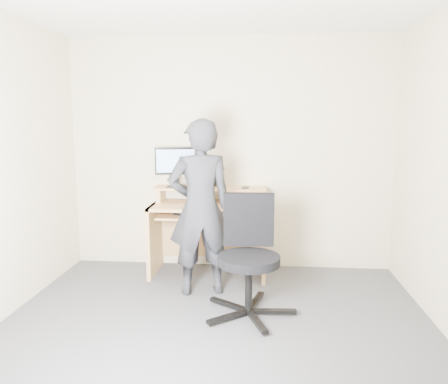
# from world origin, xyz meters

# --- Properties ---
(ground) EXTENTS (3.50, 3.50, 0.00)m
(ground) POSITION_xyz_m (0.00, 0.00, 0.00)
(ground) COLOR #48484C
(ground) RESTS_ON ground
(back_wall) EXTENTS (3.50, 0.02, 2.50)m
(back_wall) POSITION_xyz_m (0.00, 1.75, 1.25)
(back_wall) COLOR beige
(back_wall) RESTS_ON ground
(desk) EXTENTS (1.20, 0.60, 0.91)m
(desk) POSITION_xyz_m (-0.20, 1.53, 0.55)
(desk) COLOR tan
(desk) RESTS_ON ground
(monitor) EXTENTS (0.44, 0.15, 0.42)m
(monitor) POSITION_xyz_m (-0.56, 1.57, 1.16)
(monitor) COLOR black
(monitor) RESTS_ON desk
(external_drive) EXTENTS (0.10, 0.14, 0.20)m
(external_drive) POSITION_xyz_m (-0.20, 1.63, 1.01)
(external_drive) COLOR black
(external_drive) RESTS_ON desk
(travel_mug) EXTENTS (0.09, 0.09, 0.20)m
(travel_mug) POSITION_xyz_m (-0.09, 1.57, 1.01)
(travel_mug) COLOR #BABABF
(travel_mug) RESTS_ON desk
(smartphone) EXTENTS (0.08, 0.13, 0.01)m
(smartphone) POSITION_xyz_m (0.18, 1.56, 0.92)
(smartphone) COLOR black
(smartphone) RESTS_ON desk
(charger) EXTENTS (0.05, 0.05, 0.03)m
(charger) POSITION_xyz_m (-0.51, 1.52, 0.93)
(charger) COLOR black
(charger) RESTS_ON desk
(headphones) EXTENTS (0.19, 0.19, 0.06)m
(headphones) POSITION_xyz_m (-0.50, 1.67, 0.92)
(headphones) COLOR silver
(headphones) RESTS_ON desk
(keyboard) EXTENTS (0.49, 0.33, 0.03)m
(keyboard) POSITION_xyz_m (-0.31, 1.36, 0.67)
(keyboard) COLOR black
(keyboard) RESTS_ON desk
(mouse) EXTENTS (0.11, 0.09, 0.04)m
(mouse) POSITION_xyz_m (0.17, 1.35, 0.77)
(mouse) COLOR black
(mouse) RESTS_ON desk
(office_chair) EXTENTS (0.75, 0.78, 0.98)m
(office_chair) POSITION_xyz_m (0.25, 0.54, 0.53)
(office_chair) COLOR black
(office_chair) RESTS_ON ground
(person) EXTENTS (0.68, 0.54, 1.63)m
(person) POSITION_xyz_m (-0.22, 0.93, 0.82)
(person) COLOR black
(person) RESTS_ON ground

